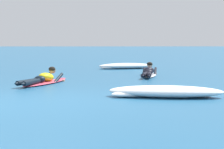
% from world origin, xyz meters
% --- Properties ---
extents(ground_plane, '(120.00, 120.00, 0.00)m').
position_xyz_m(ground_plane, '(0.00, 10.00, 0.00)').
color(ground_plane, '#235B84').
extents(surfer_near, '(1.39, 2.59, 0.54)m').
position_xyz_m(surfer_near, '(-0.18, 3.47, 0.13)').
color(surfer_near, '#E54C66').
rests_on(surfer_near, ground).
extents(surfer_far, '(0.93, 2.61, 0.54)m').
position_xyz_m(surfer_far, '(3.31, 5.89, 0.14)').
color(surfer_far, silver).
rests_on(surfer_far, ground).
extents(whitewater_front, '(2.61, 1.25, 0.26)m').
position_xyz_m(whitewater_front, '(2.70, 9.63, 0.12)').
color(whitewater_front, white).
rests_on(whitewater_front, ground).
extents(whitewater_mid_left, '(2.76, 1.19, 0.27)m').
position_xyz_m(whitewater_mid_left, '(3.07, 0.63, 0.13)').
color(whitewater_mid_left, white).
rests_on(whitewater_mid_left, ground).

